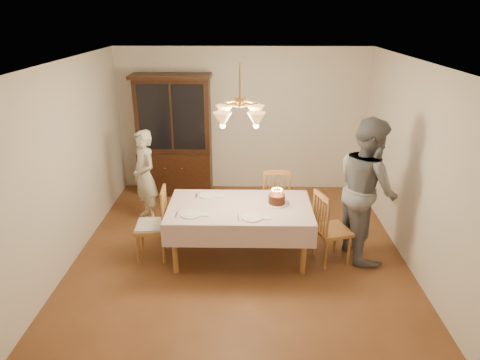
{
  "coord_description": "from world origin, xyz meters",
  "views": [
    {
      "loc": [
        0.1,
        -5.13,
        3.18
      ],
      "look_at": [
        0.0,
        0.2,
        1.05
      ],
      "focal_mm": 32.0,
      "sensor_mm": 36.0,
      "label": 1
    }
  ],
  "objects_px": {
    "china_hutch": "(174,138)",
    "elderly_woman": "(145,176)",
    "chair_far_side": "(275,200)",
    "dining_table": "(240,211)",
    "birthday_cake": "(277,200)"
  },
  "relations": [
    {
      "from": "chair_far_side",
      "to": "birthday_cake",
      "type": "xyz_separation_m",
      "value": [
        -0.04,
        -0.81,
        0.38
      ]
    },
    {
      "from": "dining_table",
      "to": "elderly_woman",
      "type": "height_order",
      "value": "elderly_woman"
    },
    {
      "from": "birthday_cake",
      "to": "elderly_woman",
      "type": "bearing_deg",
      "value": 152.7
    },
    {
      "from": "elderly_woman",
      "to": "dining_table",
      "type": "bearing_deg",
      "value": 16.32
    },
    {
      "from": "china_hutch",
      "to": "birthday_cake",
      "type": "distance_m",
      "value": 2.78
    },
    {
      "from": "china_hutch",
      "to": "chair_far_side",
      "type": "bearing_deg",
      "value": -38.0
    },
    {
      "from": "china_hutch",
      "to": "elderly_woman",
      "type": "xyz_separation_m",
      "value": [
        -0.3,
        -1.14,
        -0.3
      ]
    },
    {
      "from": "chair_far_side",
      "to": "elderly_woman",
      "type": "distance_m",
      "value": 2.08
    },
    {
      "from": "elderly_woman",
      "to": "birthday_cake",
      "type": "xyz_separation_m",
      "value": [
        2.01,
        -1.04,
        0.08
      ]
    },
    {
      "from": "china_hutch",
      "to": "elderly_woman",
      "type": "distance_m",
      "value": 1.22
    },
    {
      "from": "dining_table",
      "to": "china_hutch",
      "type": "height_order",
      "value": "china_hutch"
    },
    {
      "from": "elderly_woman",
      "to": "birthday_cake",
      "type": "height_order",
      "value": "elderly_woman"
    },
    {
      "from": "dining_table",
      "to": "birthday_cake",
      "type": "height_order",
      "value": "birthday_cake"
    },
    {
      "from": "china_hutch",
      "to": "birthday_cake",
      "type": "relative_size",
      "value": 7.2
    },
    {
      "from": "dining_table",
      "to": "chair_far_side",
      "type": "distance_m",
      "value": 1.06
    }
  ]
}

